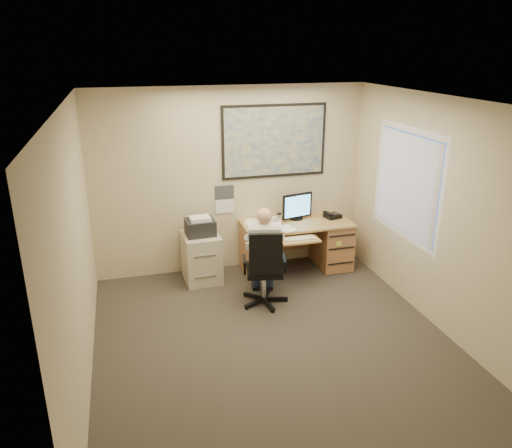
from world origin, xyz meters
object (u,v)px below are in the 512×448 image
object	(u,v)px
filing_cabinet	(201,253)
person	(264,256)
office_chair	(266,283)
desk	(317,239)

from	to	relation	value
filing_cabinet	person	size ratio (longest dim) A/B	0.75
office_chair	person	size ratio (longest dim) A/B	0.81
desk	office_chair	bearing A→B (deg)	-138.91
desk	office_chair	world-z (taller)	desk
filing_cabinet	desk	bearing A→B (deg)	-2.70
desk	filing_cabinet	size ratio (longest dim) A/B	1.65
filing_cabinet	person	world-z (taller)	person
desk	filing_cabinet	world-z (taller)	desk
desk	person	size ratio (longest dim) A/B	1.23
desk	filing_cabinet	distance (m)	1.76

